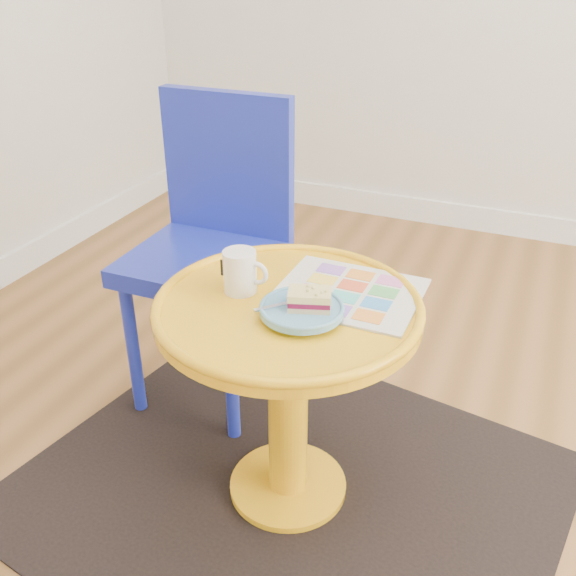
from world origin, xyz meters
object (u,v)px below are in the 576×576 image
at_px(side_table, 288,363).
at_px(plate, 302,310).
at_px(chair, 214,234).
at_px(mug, 241,271).
at_px(newspaper, 348,293).

distance_m(side_table, plate, 0.19).
xyz_separation_m(chair, mug, (0.27, -0.34, 0.10)).
bearing_deg(side_table, plate, -39.76).
bearing_deg(side_table, chair, 137.26).
xyz_separation_m(newspaper, plate, (-0.06, -0.14, 0.02)).
distance_m(side_table, mug, 0.24).
height_order(side_table, plate, plate).
relative_size(side_table, newspaper, 1.87).
distance_m(side_table, chair, 0.54).
xyz_separation_m(side_table, mug, (-0.12, 0.01, 0.21)).
relative_size(side_table, mug, 5.47).
height_order(side_table, chair, chair).
bearing_deg(plate, side_table, 140.24).
height_order(side_table, mug, mug).
xyz_separation_m(newspaper, mug, (-0.23, -0.08, 0.05)).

